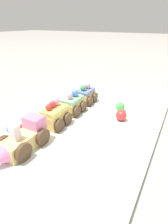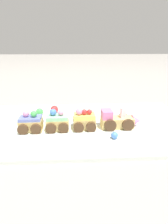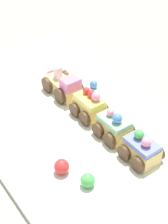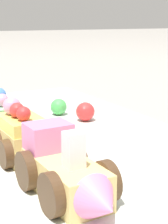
{
  "view_description": "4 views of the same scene",
  "coord_description": "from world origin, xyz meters",
  "px_view_note": "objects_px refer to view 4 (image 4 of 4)",
  "views": [
    {
      "loc": [
        0.33,
        0.23,
        0.26
      ],
      "look_at": [
        -0.02,
        0.03,
        0.06
      ],
      "focal_mm": 28.0,
      "sensor_mm": 36.0,
      "label": 1
    },
    {
      "loc": [
        -0.02,
        -0.57,
        0.28
      ],
      "look_at": [
        0.01,
        0.01,
        0.05
      ],
      "focal_mm": 28.0,
      "sensor_mm": 36.0,
      "label": 2
    },
    {
      "loc": [
        -0.55,
        0.36,
        0.57
      ],
      "look_at": [
        -0.02,
        -0.01,
        0.06
      ],
      "focal_mm": 60.0,
      "sensor_mm": 36.0,
      "label": 3
    },
    {
      "loc": [
        0.42,
        -0.18,
        0.18
      ],
      "look_at": [
        0.03,
        0.03,
        0.07
      ],
      "focal_mm": 60.0,
      "sensor_mm": 36.0,
      "label": 4
    }
  ],
  "objects_px": {
    "cake_car_lemon": "(22,137)",
    "cake_car_mint": "(0,121)",
    "cake_train_locomotive": "(68,175)",
    "gumball_red": "(85,112)",
    "gumball_green": "(59,107)"
  },
  "relations": [
    {
      "from": "cake_car_lemon",
      "to": "gumball_red",
      "type": "xyz_separation_m",
      "value": [
        -0.11,
        0.15,
        -0.01
      ]
    },
    {
      "from": "cake_car_lemon",
      "to": "cake_car_mint",
      "type": "bearing_deg",
      "value": 179.58
    },
    {
      "from": "cake_train_locomotive",
      "to": "cake_car_mint",
      "type": "bearing_deg",
      "value": 179.95
    },
    {
      "from": "cake_car_mint",
      "to": "gumball_red",
      "type": "xyz_separation_m",
      "value": [
        -0.03,
        0.15,
        -0.01
      ]
    },
    {
      "from": "cake_train_locomotive",
      "to": "cake_car_lemon",
      "type": "bearing_deg",
      "value": -179.78
    },
    {
      "from": "cake_car_lemon",
      "to": "gumball_green",
      "type": "height_order",
      "value": "cake_car_lemon"
    },
    {
      "from": "cake_train_locomotive",
      "to": "gumball_red",
      "type": "xyz_separation_m",
      "value": [
        -0.23,
        0.14,
        -0.01
      ]
    },
    {
      "from": "cake_car_mint",
      "to": "gumball_green",
      "type": "bearing_deg",
      "value": 121.53
    },
    {
      "from": "gumball_red",
      "to": "gumball_green",
      "type": "relative_size",
      "value": 1.09
    },
    {
      "from": "gumball_red",
      "to": "gumball_green",
      "type": "bearing_deg",
      "value": -158.37
    },
    {
      "from": "gumball_green",
      "to": "cake_car_lemon",
      "type": "bearing_deg",
      "value": -36.23
    },
    {
      "from": "cake_car_lemon",
      "to": "cake_car_mint",
      "type": "relative_size",
      "value": 1.0
    },
    {
      "from": "gumball_red",
      "to": "cake_train_locomotive",
      "type": "bearing_deg",
      "value": -31.76
    },
    {
      "from": "cake_car_mint",
      "to": "gumball_red",
      "type": "bearing_deg",
      "value": 98.32
    },
    {
      "from": "cake_car_mint",
      "to": "cake_car_lemon",
      "type": "bearing_deg",
      "value": -0.42
    }
  ]
}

